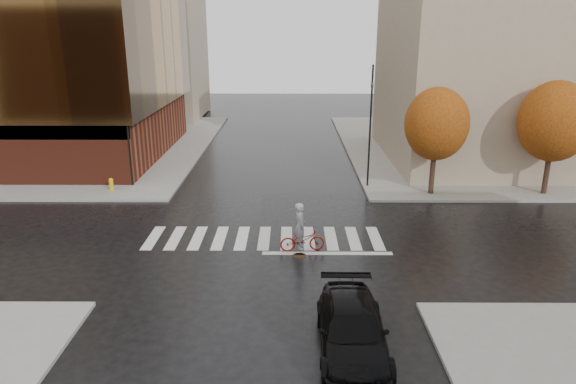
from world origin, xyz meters
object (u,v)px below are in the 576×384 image
at_px(fire_hydrant, 111,184).
at_px(traffic_light_ne, 371,118).
at_px(sedan, 352,330).
at_px(traffic_light_nw, 128,129).
at_px(cyclist, 302,235).

bearing_deg(fire_hydrant, traffic_light_ne, 3.94).
xyz_separation_m(sedan, traffic_light_nw, (-12.26, 17.77, 3.09)).
bearing_deg(sedan, traffic_light_nw, 125.48).
bearing_deg(traffic_light_ne, sedan, 101.05).
distance_m(traffic_light_nw, traffic_light_ne, 15.32).
bearing_deg(sedan, fire_hydrant, 129.42).
bearing_deg(sedan, traffic_light_ne, 81.17).
bearing_deg(fire_hydrant, traffic_light_nw, 48.31).
bearing_deg(cyclist, fire_hydrant, 45.78).
bearing_deg(cyclist, traffic_light_ne, -31.47).
bearing_deg(sedan, cyclist, 101.45).
xyz_separation_m(sedan, cyclist, (-1.45, 7.77, 0.04)).
xyz_separation_m(traffic_light_nw, fire_hydrant, (-1.00, -1.12, -3.27)).
xyz_separation_m(cyclist, fire_hydrant, (-11.81, 8.88, -0.21)).
relative_size(sedan, cyclist, 2.25).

